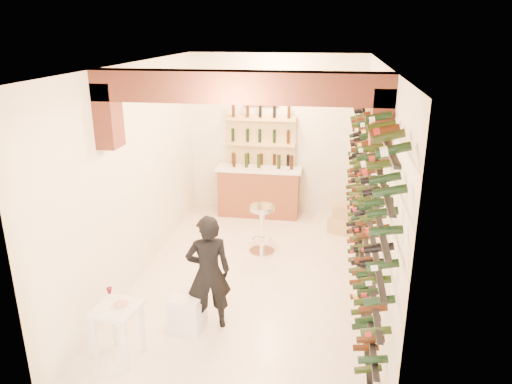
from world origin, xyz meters
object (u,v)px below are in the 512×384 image
tasting_table (117,316)px  crate_lower (343,225)px  person (209,273)px  chrome_barstool (262,226)px  back_counter (259,190)px  white_stool (188,313)px  wine_rack (361,188)px

tasting_table → crate_lower: (2.62, 4.09, -0.41)m
person → chrome_barstool: bearing=-119.0°
back_counter → chrome_barstool: back_counter is taller
tasting_table → person: size_ratio=0.55×
white_stool → crate_lower: bearing=59.6°
person → chrome_barstool: 2.27m
person → chrome_barstool: size_ratio=1.80×
back_counter → person: bearing=-90.7°
back_counter → chrome_barstool: (0.31, -1.75, -0.04)m
back_counter → chrome_barstool: 1.78m
back_counter → tasting_table: 4.85m
tasting_table → person: (0.87, 0.79, 0.20)m
crate_lower → chrome_barstool: bearing=-142.2°
crate_lower → tasting_table: bearing=-122.6°
tasting_table → crate_lower: tasting_table is taller
person → chrome_barstool: person is taller
chrome_barstool → crate_lower: size_ratio=1.64×
back_counter → chrome_barstool: bearing=-80.0°
white_stool → person: bearing=24.3°
wine_rack → back_counter: wine_rack is taller
wine_rack → tasting_table: bearing=-142.4°
back_counter → person: size_ratio=1.11×
white_stool → crate_lower: 3.97m
wine_rack → crate_lower: wine_rack is taller
chrome_barstool → crate_lower: 1.79m
tasting_table → white_stool: size_ratio=1.75×
back_counter → tasting_table: (-0.92, -4.76, 0.03)m
wine_rack → crate_lower: size_ratio=11.00×
chrome_barstool → person: bearing=-99.1°
wine_rack → chrome_barstool: size_ratio=6.70×
person → white_stool: bearing=4.4°
wine_rack → chrome_barstool: bearing=149.4°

